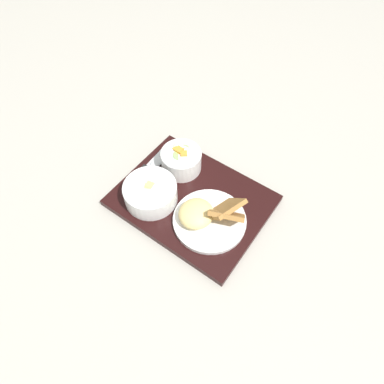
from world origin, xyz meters
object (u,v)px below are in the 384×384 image
at_px(bowl_salad, 181,159).
at_px(bowl_soup, 150,192).
at_px(plate_main, 208,216).
at_px(knife, 143,170).
at_px(spoon, 151,169).

distance_m(bowl_salad, bowl_soup, 0.14).
bearing_deg(plate_main, knife, 164.40).
distance_m(bowl_salad, spoon, 0.09).
bearing_deg(knife, bowl_salad, -49.70).
bearing_deg(bowl_soup, knife, 134.15).
xyz_separation_m(plate_main, knife, (-0.23, 0.07, -0.02)).
relative_size(plate_main, knife, 1.03).
xyz_separation_m(plate_main, spoon, (-0.22, 0.08, -0.02)).
relative_size(bowl_soup, knife, 0.77).
bearing_deg(spoon, bowl_salad, -51.70).
distance_m(bowl_soup, plate_main, 0.16).
distance_m(bowl_soup, spoon, 0.10).
relative_size(bowl_salad, knife, 0.63).
height_order(knife, spoon, knife).
bearing_deg(plate_main, bowl_soup, -177.79).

